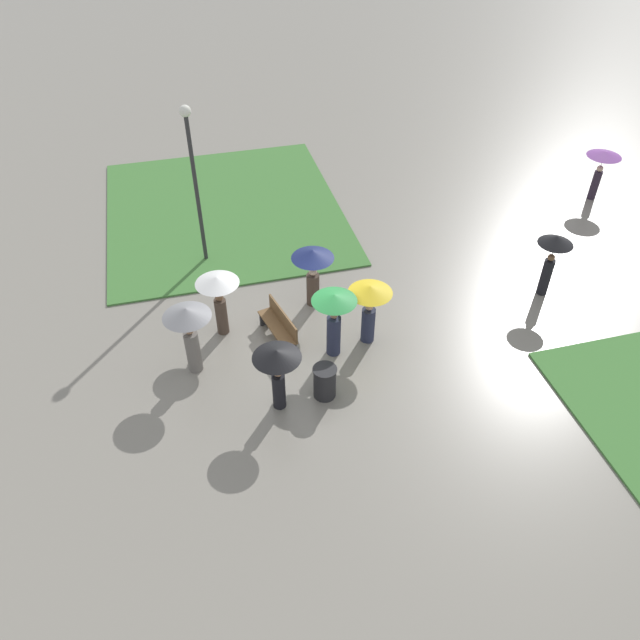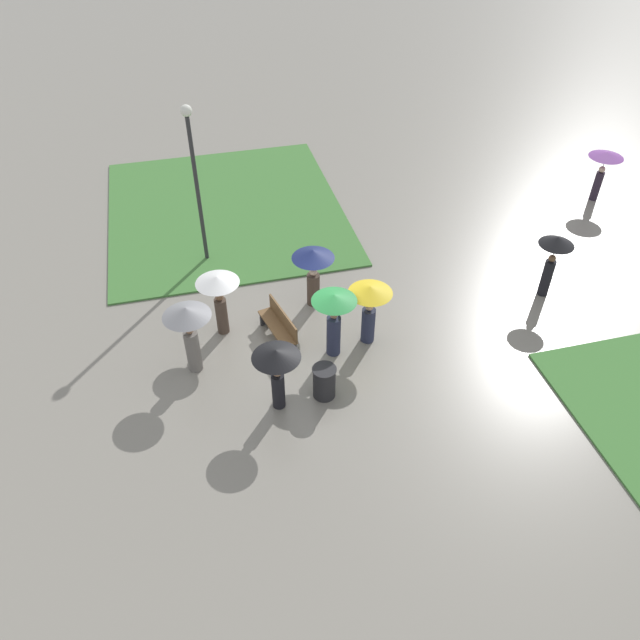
{
  "view_description": "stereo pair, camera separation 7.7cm",
  "coord_description": "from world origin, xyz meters",
  "px_view_note": "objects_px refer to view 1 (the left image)",
  "views": [
    {
      "loc": [
        11.93,
        -2.51,
        11.26
      ],
      "look_at": [
        0.16,
        0.54,
        0.86
      ],
      "focal_mm": 35.0,
      "sensor_mm": 36.0,
      "label": 1
    },
    {
      "loc": [
        11.94,
        -2.43,
        11.26
      ],
      "look_at": [
        0.16,
        0.54,
        0.86
      ],
      "focal_mm": 35.0,
      "sensor_mm": 36.0,
      "label": 2
    }
  ],
  "objects_px": {
    "crowd_person_green": "(334,313)",
    "crowd_person_yellow": "(370,302)",
    "lamp_post": "(193,168)",
    "crowd_person_navy": "(313,264)",
    "lone_walker_mid_plaza": "(553,252)",
    "park_bench": "(280,325)",
    "trash_bin": "(325,382)",
    "lone_walker_far_path": "(602,162)",
    "crowd_person_black": "(277,364)",
    "crowd_person_white": "(218,292)",
    "crowd_person_grey": "(189,325)"
  },
  "relations": [
    {
      "from": "crowd_person_green",
      "to": "crowd_person_yellow",
      "type": "distance_m",
      "value": 1.04
    },
    {
      "from": "lamp_post",
      "to": "crowd_person_navy",
      "type": "xyz_separation_m",
      "value": [
        2.94,
        2.72,
        -1.76
      ]
    },
    {
      "from": "lone_walker_mid_plaza",
      "to": "crowd_person_green",
      "type": "bearing_deg",
      "value": -86.91
    },
    {
      "from": "park_bench",
      "to": "crowd_person_green",
      "type": "height_order",
      "value": "crowd_person_green"
    },
    {
      "from": "trash_bin",
      "to": "lone_walker_far_path",
      "type": "relative_size",
      "value": 0.49
    },
    {
      "from": "trash_bin",
      "to": "crowd_person_black",
      "type": "bearing_deg",
      "value": -86.81
    },
    {
      "from": "crowd_person_black",
      "to": "crowd_person_white",
      "type": "relative_size",
      "value": 0.98
    },
    {
      "from": "crowd_person_navy",
      "to": "lone_walker_mid_plaza",
      "type": "distance_m",
      "value": 6.7
    },
    {
      "from": "lamp_post",
      "to": "lone_walker_far_path",
      "type": "height_order",
      "value": "lamp_post"
    },
    {
      "from": "crowd_person_grey",
      "to": "lone_walker_far_path",
      "type": "relative_size",
      "value": 1.1
    },
    {
      "from": "crowd_person_navy",
      "to": "park_bench",
      "type": "bearing_deg",
      "value": 70.08
    },
    {
      "from": "lamp_post",
      "to": "crowd_person_grey",
      "type": "height_order",
      "value": "lamp_post"
    },
    {
      "from": "crowd_person_green",
      "to": "crowd_person_yellow",
      "type": "relative_size",
      "value": 1.07
    },
    {
      "from": "park_bench",
      "to": "trash_bin",
      "type": "distance_m",
      "value": 2.36
    },
    {
      "from": "trash_bin",
      "to": "crowd_person_white",
      "type": "bearing_deg",
      "value": -144.78
    },
    {
      "from": "park_bench",
      "to": "trash_bin",
      "type": "xyz_separation_m",
      "value": [
        2.27,
        0.63,
        -0.02
      ]
    },
    {
      "from": "trash_bin",
      "to": "crowd_person_yellow",
      "type": "distance_m",
      "value": 2.46
    },
    {
      "from": "park_bench",
      "to": "crowd_person_black",
      "type": "height_order",
      "value": "crowd_person_black"
    },
    {
      "from": "trash_bin",
      "to": "crowd_person_white",
      "type": "relative_size",
      "value": 0.48
    },
    {
      "from": "trash_bin",
      "to": "crowd_person_white",
      "type": "distance_m",
      "value": 3.7
    },
    {
      "from": "crowd_person_grey",
      "to": "trash_bin",
      "type": "bearing_deg",
      "value": -10.83
    },
    {
      "from": "lamp_post",
      "to": "crowd_person_grey",
      "type": "distance_m",
      "value": 5.12
    },
    {
      "from": "crowd_person_black",
      "to": "lone_walker_mid_plaza",
      "type": "height_order",
      "value": "lone_walker_mid_plaza"
    },
    {
      "from": "park_bench",
      "to": "lone_walker_far_path",
      "type": "height_order",
      "value": "lone_walker_far_path"
    },
    {
      "from": "trash_bin",
      "to": "crowd_person_navy",
      "type": "relative_size",
      "value": 0.48
    },
    {
      "from": "crowd_person_yellow",
      "to": "crowd_person_white",
      "type": "bearing_deg",
      "value": -51.85
    },
    {
      "from": "park_bench",
      "to": "lone_walker_far_path",
      "type": "bearing_deg",
      "value": 96.95
    },
    {
      "from": "trash_bin",
      "to": "lone_walker_mid_plaza",
      "type": "distance_m",
      "value": 7.61
    },
    {
      "from": "crowd_person_grey",
      "to": "crowd_person_black",
      "type": "height_order",
      "value": "crowd_person_grey"
    },
    {
      "from": "trash_bin",
      "to": "crowd_person_yellow",
      "type": "xyz_separation_m",
      "value": [
        -1.65,
        1.62,
        0.84
      ]
    },
    {
      "from": "lamp_post",
      "to": "crowd_person_green",
      "type": "relative_size",
      "value": 2.57
    },
    {
      "from": "crowd_person_navy",
      "to": "lone_walker_far_path",
      "type": "height_order",
      "value": "crowd_person_navy"
    },
    {
      "from": "park_bench",
      "to": "crowd_person_black",
      "type": "xyz_separation_m",
      "value": [
        2.34,
        -0.5,
        0.91
      ]
    },
    {
      "from": "park_bench",
      "to": "lone_walker_far_path",
      "type": "xyz_separation_m",
      "value": [
        -4.56,
        12.37,
        0.94
      ]
    },
    {
      "from": "park_bench",
      "to": "crowd_person_white",
      "type": "xyz_separation_m",
      "value": [
        -0.65,
        -1.44,
        0.89
      ]
    },
    {
      "from": "crowd_person_grey",
      "to": "crowd_person_white",
      "type": "relative_size",
      "value": 1.08
    },
    {
      "from": "trash_bin",
      "to": "crowd_person_grey",
      "type": "relative_size",
      "value": 0.44
    },
    {
      "from": "crowd_person_navy",
      "to": "crowd_person_black",
      "type": "distance_m",
      "value": 3.97
    },
    {
      "from": "lamp_post",
      "to": "crowd_person_green",
      "type": "distance_m",
      "value": 6.02
    },
    {
      "from": "crowd_person_yellow",
      "to": "crowd_person_white",
      "type": "relative_size",
      "value": 0.97
    },
    {
      "from": "park_bench",
      "to": "lamp_post",
      "type": "bearing_deg",
      "value": -173.64
    },
    {
      "from": "lamp_post",
      "to": "crowd_person_yellow",
      "type": "distance_m",
      "value": 6.37
    },
    {
      "from": "crowd_person_green",
      "to": "crowd_person_white",
      "type": "height_order",
      "value": "crowd_person_green"
    },
    {
      "from": "crowd_person_navy",
      "to": "crowd_person_yellow",
      "type": "distance_m",
      "value": 2.13
    },
    {
      "from": "crowd_person_green",
      "to": "crowd_person_white",
      "type": "relative_size",
      "value": 1.04
    },
    {
      "from": "crowd_person_white",
      "to": "crowd_person_navy",
      "type": "bearing_deg",
      "value": -12.32
    },
    {
      "from": "lamp_post",
      "to": "crowd_person_green",
      "type": "bearing_deg",
      "value": 28.38
    },
    {
      "from": "lone_walker_far_path",
      "to": "lone_walker_mid_plaza",
      "type": "height_order",
      "value": "lone_walker_mid_plaza"
    },
    {
      "from": "lamp_post",
      "to": "crowd_person_green",
      "type": "xyz_separation_m",
      "value": [
        5.06,
        2.73,
        -1.78
      ]
    },
    {
      "from": "crowd_person_green",
      "to": "lone_walker_far_path",
      "type": "relative_size",
      "value": 1.06
    }
  ]
}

